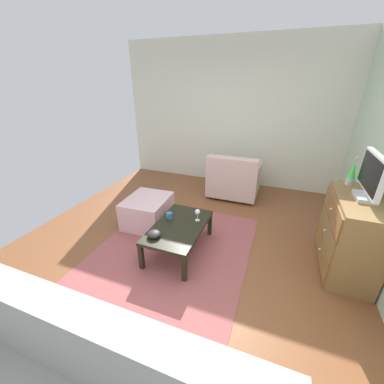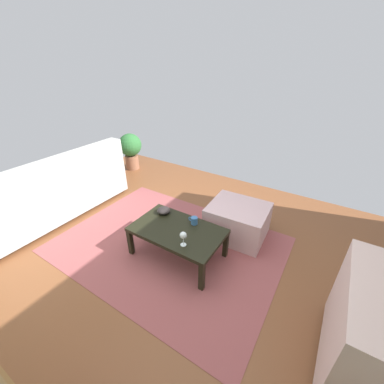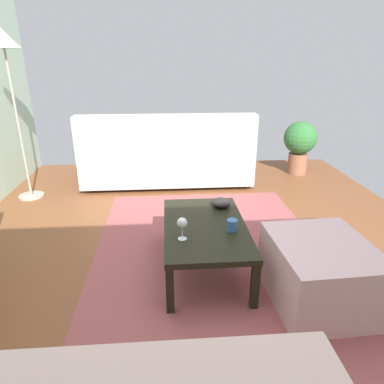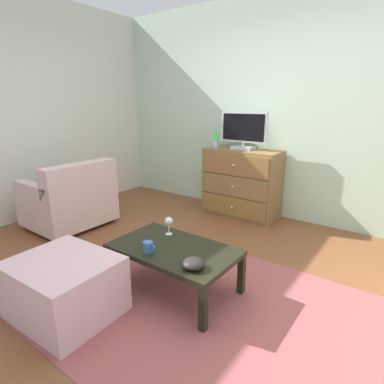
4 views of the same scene
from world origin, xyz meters
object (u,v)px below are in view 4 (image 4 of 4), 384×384
object	(u,v)px
wine_glass	(169,222)
armchair	(70,200)
lava_lamp	(216,137)
coffee_table	(174,252)
dresser	(241,183)
ottoman	(65,287)
bowl_decorative	(193,263)
mug	(148,247)
tv	(244,130)

from	to	relation	value
wine_glass	armchair	xyz separation A→B (m)	(-1.67, 0.12, -0.15)
lava_lamp	coffee_table	size ratio (longest dim) A/B	0.33
dresser	wine_glass	xyz separation A→B (m)	(0.20, -1.73, 0.04)
coffee_table	ottoman	size ratio (longest dim) A/B	1.42
coffee_table	armchair	xyz separation A→B (m)	(-1.87, 0.30, 0.01)
wine_glass	bowl_decorative	bearing A→B (deg)	-33.77
lava_lamp	mug	world-z (taller)	lava_lamp
mug	bowl_decorative	world-z (taller)	mug
tv	mug	size ratio (longest dim) A/B	5.52
lava_lamp	coffee_table	bearing A→B (deg)	-66.84
tv	bowl_decorative	size ratio (longest dim) A/B	4.00
lava_lamp	ottoman	world-z (taller)	lava_lamp
dresser	armchair	bearing A→B (deg)	-132.51
lava_lamp	bowl_decorative	xyz separation A→B (m)	(1.11, -2.03, -0.63)
lava_lamp	armchair	size ratio (longest dim) A/B	0.37
wine_glass	ottoman	xyz separation A→B (m)	(-0.22, -0.88, -0.27)
bowl_decorative	ottoman	world-z (taller)	bowl_decorative
bowl_decorative	tv	bearing A→B (deg)	109.23
lava_lamp	coffee_table	distance (m)	2.14
mug	ottoman	world-z (taller)	mug
bowl_decorative	ottoman	size ratio (longest dim) A/B	0.22
tv	armchair	xyz separation A→B (m)	(-1.46, -1.63, -0.80)
lava_lamp	wine_glass	world-z (taller)	lava_lamp
tv	wine_glass	bearing A→B (deg)	-82.95
armchair	ottoman	distance (m)	1.77
mug	armchair	bearing A→B (deg)	164.87
coffee_table	lava_lamp	bearing A→B (deg)	113.16
coffee_table	ottoman	world-z (taller)	ottoman
dresser	armchair	distance (m)	2.18
dresser	wine_glass	world-z (taller)	dresser
coffee_table	bowl_decorative	world-z (taller)	bowl_decorative
dresser	ottoman	world-z (taller)	dresser
wine_glass	armchair	bearing A→B (deg)	175.78
tv	armchair	distance (m)	2.33
coffee_table	bowl_decorative	xyz separation A→B (m)	(0.31, -0.17, 0.08)
lava_lamp	ottoman	size ratio (longest dim) A/B	0.47
ottoman	dresser	bearing A→B (deg)	89.54
lava_lamp	dresser	bearing A→B (deg)	6.31
wine_glass	ottoman	bearing A→B (deg)	-104.34
dresser	bowl_decorative	distance (m)	2.19
wine_glass	armchair	distance (m)	1.68
coffee_table	mug	distance (m)	0.22
tv	lava_lamp	xyz separation A→B (m)	(-0.38, -0.07, -0.10)
coffee_table	mug	bearing A→B (deg)	-120.28
tv	ottoman	distance (m)	2.79
lava_lamp	coffee_table	xyz separation A→B (m)	(0.80, -1.86, -0.71)
wine_glass	mug	size ratio (longest dim) A/B	1.38
wine_glass	bowl_decorative	size ratio (longest dim) A/B	1.00
coffee_table	armchair	size ratio (longest dim) A/B	1.11
dresser	coffee_table	bearing A→B (deg)	-78.04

